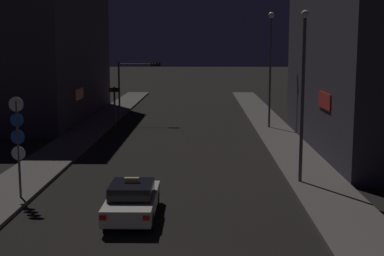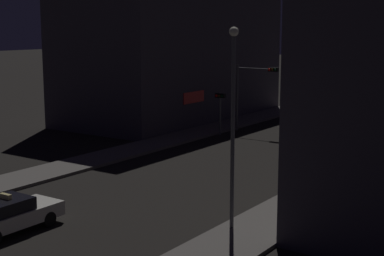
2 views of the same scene
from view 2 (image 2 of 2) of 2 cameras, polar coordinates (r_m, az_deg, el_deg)
name	(u,v)px [view 2 (image 2 of 2)]	position (r m, az deg, el deg)	size (l,w,h in m)	color
sidewalk_left	(198,133)	(45.30, 0.58, -0.46)	(2.84, 62.55, 0.17)	#5B5651
sidewalk_right	(383,155)	(39.30, 18.06, -2.54)	(2.84, 62.55, 0.17)	#5B5651
building_facade_left	(174,37)	(53.06, -1.73, 8.83)	(10.22, 21.76, 14.51)	#3D3842
taxi	(8,215)	(24.87, -17.47, -8.06)	(1.84, 4.46, 1.62)	silver
traffic_light_overhead	(252,84)	(45.82, 5.86, 4.25)	(3.60, 0.41, 5.23)	#47474C
traffic_light_left_kerb	(220,104)	(44.46, 2.74, 2.33)	(0.80, 0.42, 3.28)	#47474C
street_lamp_near_block	(233,114)	(22.96, 4.00, 1.40)	(0.37, 0.37, 8.00)	#47474C
street_lamp_far_block	(383,65)	(38.37, 18.05, 5.85)	(0.47, 0.47, 8.90)	#47474C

